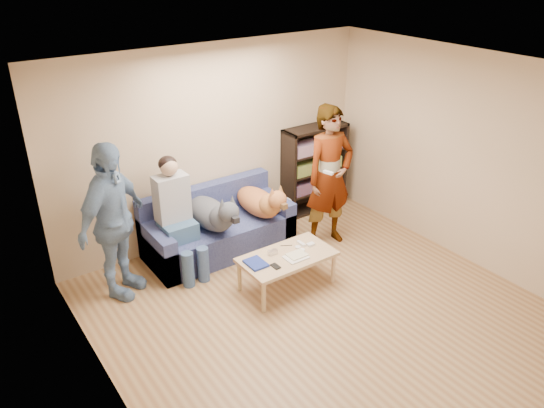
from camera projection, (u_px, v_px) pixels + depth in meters
ground at (336, 324)px, 5.65m from camera, size 5.00×5.00×0.00m
ceiling at (353, 81)px, 4.50m from camera, size 5.00×5.00×0.00m
wall_back at (215, 144)px, 6.91m from camera, size 4.50×0.00×4.50m
wall_left at (116, 297)px, 3.92m from camera, size 0.00×5.00×5.00m
wall_right at (487, 166)px, 6.23m from camera, size 0.00×5.00×5.00m
blanket at (277, 204)px, 7.13m from camera, size 0.44×0.37×0.15m
person_standing_right at (329, 177)px, 6.83m from camera, size 0.72×0.50×1.90m
person_standing_left at (113, 222)px, 5.78m from camera, size 1.13×0.98×1.83m
held_controller at (328, 173)px, 6.50m from camera, size 0.08×0.14×0.03m
notebook_blue at (256, 263)px, 5.93m from camera, size 0.20×0.26×0.03m
papers at (296, 257)px, 6.05m from camera, size 0.26×0.20×0.02m
magazine at (297, 255)px, 6.08m from camera, size 0.22×0.17×0.01m
camera_silver at (273, 252)px, 6.12m from camera, size 0.11×0.06×0.05m
controller_a at (301, 244)px, 6.32m from camera, size 0.04×0.13×0.03m
controller_b at (311, 244)px, 6.30m from camera, size 0.09×0.06×0.03m
headphone_cup_a at (302, 250)px, 6.19m from camera, size 0.07×0.07×0.02m
headphone_cup_b at (298, 247)px, 6.25m from camera, size 0.07×0.07×0.02m
pen_orange at (294, 262)px, 5.98m from camera, size 0.13×0.06×0.01m
pen_black at (286, 245)px, 6.30m from camera, size 0.13×0.08×0.01m
wallet at (276, 266)px, 5.88m from camera, size 0.07×0.12×0.02m
sofa at (217, 230)px, 6.94m from camera, size 1.90×0.85×0.82m
person_seated at (176, 212)px, 6.31m from camera, size 0.40×0.73×1.47m
dog_gray at (213, 214)px, 6.57m from camera, size 0.41×1.25×0.59m
dog_tan at (261, 202)px, 6.91m from camera, size 0.38×1.15×0.56m
coffee_table at (287, 259)px, 6.13m from camera, size 1.10×0.60×0.42m
bookshelf at (314, 167)px, 7.86m from camera, size 1.00×0.34×1.30m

